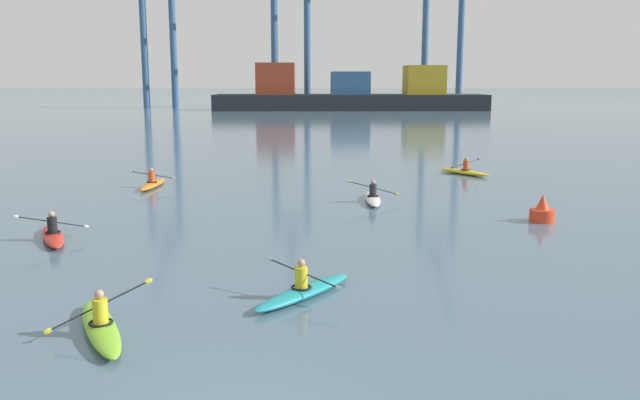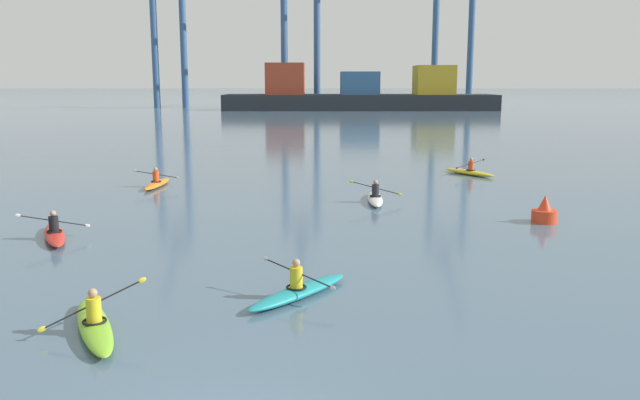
{
  "view_description": "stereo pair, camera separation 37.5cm",
  "coord_description": "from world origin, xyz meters",
  "px_view_note": "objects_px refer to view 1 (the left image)",
  "views": [
    {
      "loc": [
        1.07,
        -7.97,
        5.05
      ],
      "look_at": [
        1.49,
        16.0,
        0.6
      ],
      "focal_mm": 36.33,
      "sensor_mm": 36.0,
      "label": 1
    },
    {
      "loc": [
        1.44,
        -7.98,
        5.05
      ],
      "look_at": [
        1.49,
        16.0,
        0.6
      ],
      "focal_mm": 36.33,
      "sensor_mm": 36.0,
      "label": 2
    }
  ],
  "objects_px": {
    "kayak_white": "(373,198)",
    "kayak_yellow": "(464,171)",
    "kayak_orange": "(152,184)",
    "kayak_red": "(53,235)",
    "gantry_crane_west_mid": "(291,11)",
    "kayak_teal": "(304,290)",
    "container_barge": "(349,95)",
    "gantry_crane_west": "(157,11)",
    "channel_buoy": "(542,212)",
    "kayak_lime": "(101,326)"
  },
  "relations": [
    {
      "from": "kayak_yellow",
      "to": "kayak_lime",
      "type": "bearing_deg",
      "value": -119.72
    },
    {
      "from": "kayak_lime",
      "to": "kayak_yellow",
      "type": "relative_size",
      "value": 1.07
    },
    {
      "from": "kayak_red",
      "to": "kayak_orange",
      "type": "bearing_deg",
      "value": 85.98
    },
    {
      "from": "gantry_crane_west_mid",
      "to": "kayak_yellow",
      "type": "xyz_separation_m",
      "value": [
        11.6,
        -84.7,
        -16.9
      ]
    },
    {
      "from": "kayak_lime",
      "to": "channel_buoy",
      "type": "bearing_deg",
      "value": 39.21
    },
    {
      "from": "container_barge",
      "to": "kayak_white",
      "type": "bearing_deg",
      "value": -92.9
    },
    {
      "from": "gantry_crane_west_mid",
      "to": "kayak_red",
      "type": "height_order",
      "value": "gantry_crane_west_mid"
    },
    {
      "from": "gantry_crane_west",
      "to": "kayak_red",
      "type": "xyz_separation_m",
      "value": [
        18.71,
        -99.33,
        -16.93
      ]
    },
    {
      "from": "kayak_yellow",
      "to": "kayak_white",
      "type": "bearing_deg",
      "value": -126.02
    },
    {
      "from": "kayak_white",
      "to": "kayak_red",
      "type": "xyz_separation_m",
      "value": [
        -10.91,
        -6.42,
        -0.0
      ]
    },
    {
      "from": "kayak_orange",
      "to": "kayak_lime",
      "type": "xyz_separation_m",
      "value": [
        3.26,
        -18.25,
        0.0
      ]
    },
    {
      "from": "kayak_orange",
      "to": "kayak_yellow",
      "type": "bearing_deg",
      "value": 13.99
    },
    {
      "from": "channel_buoy",
      "to": "kayak_white",
      "type": "xyz_separation_m",
      "value": [
        -5.76,
        3.94,
        -0.19
      ]
    },
    {
      "from": "gantry_crane_west_mid",
      "to": "kayak_orange",
      "type": "relative_size",
      "value": 10.59
    },
    {
      "from": "kayak_yellow",
      "to": "gantry_crane_west",
      "type": "bearing_deg",
      "value": 112.61
    },
    {
      "from": "kayak_white",
      "to": "kayak_yellow",
      "type": "distance_m",
      "value": 9.82
    },
    {
      "from": "channel_buoy",
      "to": "kayak_yellow",
      "type": "relative_size",
      "value": 0.32
    },
    {
      "from": "kayak_white",
      "to": "kayak_teal",
      "type": "relative_size",
      "value": 1.13
    },
    {
      "from": "kayak_white",
      "to": "gantry_crane_west",
      "type": "bearing_deg",
      "value": 107.68
    },
    {
      "from": "kayak_teal",
      "to": "kayak_lime",
      "type": "xyz_separation_m",
      "value": [
        -4.09,
        -2.16,
        -0.0
      ]
    },
    {
      "from": "channel_buoy",
      "to": "kayak_red",
      "type": "height_order",
      "value": "channel_buoy"
    },
    {
      "from": "container_barge",
      "to": "kayak_lime",
      "type": "distance_m",
      "value": 100.41
    },
    {
      "from": "container_barge",
      "to": "kayak_teal",
      "type": "distance_m",
      "value": 97.88
    },
    {
      "from": "gantry_crane_west",
      "to": "kayak_lime",
      "type": "distance_m",
      "value": 110.87
    },
    {
      "from": "kayak_red",
      "to": "gantry_crane_west",
      "type": "bearing_deg",
      "value": 100.67
    },
    {
      "from": "kayak_white",
      "to": "kayak_teal",
      "type": "xyz_separation_m",
      "value": [
        -2.82,
        -12.12,
        0.0
      ]
    },
    {
      "from": "gantry_crane_west_mid",
      "to": "kayak_red",
      "type": "bearing_deg",
      "value": -92.93
    },
    {
      "from": "container_barge",
      "to": "gantry_crane_west_mid",
      "type": "xyz_separation_m",
      "value": [
        -10.15,
        7.18,
        14.5
      ]
    },
    {
      "from": "container_barge",
      "to": "gantry_crane_west",
      "type": "bearing_deg",
      "value": 167.64
    },
    {
      "from": "gantry_crane_west",
      "to": "channel_buoy",
      "type": "distance_m",
      "value": 104.46
    },
    {
      "from": "kayak_lime",
      "to": "kayak_yellow",
      "type": "distance_m",
      "value": 25.59
    },
    {
      "from": "kayak_orange",
      "to": "kayak_white",
      "type": "bearing_deg",
      "value": -21.32
    },
    {
      "from": "gantry_crane_west",
      "to": "gantry_crane_west_mid",
      "type": "xyz_separation_m",
      "value": [
        23.79,
        -0.26,
        -0.03
      ]
    },
    {
      "from": "kayak_white",
      "to": "kayak_yellow",
      "type": "relative_size",
      "value": 1.09
    },
    {
      "from": "channel_buoy",
      "to": "kayak_yellow",
      "type": "xyz_separation_m",
      "value": [
        0.01,
        11.89,
        -0.19
      ]
    },
    {
      "from": "gantry_crane_west",
      "to": "kayak_orange",
      "type": "bearing_deg",
      "value": -77.67
    },
    {
      "from": "gantry_crane_west_mid",
      "to": "kayak_white",
      "type": "height_order",
      "value": "gantry_crane_west_mid"
    },
    {
      "from": "kayak_orange",
      "to": "kayak_yellow",
      "type": "xyz_separation_m",
      "value": [
        15.95,
        3.97,
        0.0
      ]
    },
    {
      "from": "gantry_crane_west",
      "to": "kayak_orange",
      "type": "distance_m",
      "value": 92.6
    },
    {
      "from": "kayak_white",
      "to": "kayak_teal",
      "type": "bearing_deg",
      "value": -103.1
    },
    {
      "from": "container_barge",
      "to": "channel_buoy",
      "type": "height_order",
      "value": "container_barge"
    },
    {
      "from": "kayak_orange",
      "to": "kayak_red",
      "type": "bearing_deg",
      "value": -94.02
    },
    {
      "from": "kayak_white",
      "to": "kayak_teal",
      "type": "distance_m",
      "value": 12.45
    },
    {
      "from": "channel_buoy",
      "to": "kayak_teal",
      "type": "bearing_deg",
      "value": -136.38
    },
    {
      "from": "channel_buoy",
      "to": "kayak_lime",
      "type": "height_order",
      "value": "kayak_lime"
    },
    {
      "from": "gantry_crane_west_mid",
      "to": "kayak_lime",
      "type": "relative_size",
      "value": 10.9
    },
    {
      "from": "kayak_red",
      "to": "kayak_white",
      "type": "bearing_deg",
      "value": 30.48
    },
    {
      "from": "kayak_white",
      "to": "kayak_teal",
      "type": "height_order",
      "value": "same"
    },
    {
      "from": "container_barge",
      "to": "kayak_teal",
      "type": "relative_size",
      "value": 15.24
    },
    {
      "from": "gantry_crane_west",
      "to": "kayak_white",
      "type": "height_order",
      "value": "gantry_crane_west"
    }
  ]
}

